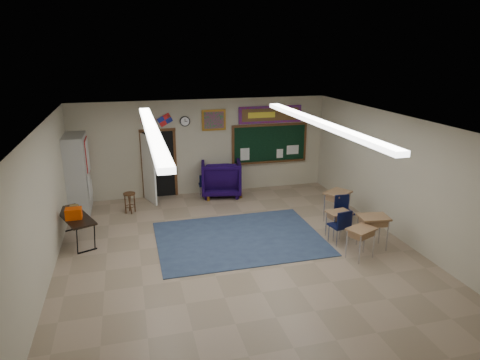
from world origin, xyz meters
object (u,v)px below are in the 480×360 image
object	(u,v)px
student_desk_front_left	(338,223)
wooden_stool	(130,203)
wingback_armchair	(221,177)
student_desk_front_right	(337,205)
folding_table	(76,227)

from	to	relation	value
student_desk_front_left	wooden_stool	size ratio (longest dim) A/B	1.14
wingback_armchair	wooden_stool	distance (m)	2.99
wooden_stool	student_desk_front_right	bearing A→B (deg)	-20.57
wingback_armchair	student_desk_front_right	bearing A→B (deg)	142.16
student_desk_front_right	folding_table	size ratio (longest dim) A/B	0.50
student_desk_front_left	student_desk_front_right	xyz separation A→B (m)	(0.46, 0.97, 0.09)
student_desk_front_right	wooden_stool	size ratio (longest dim) A/B	1.45
student_desk_front_right	folding_table	bearing A→B (deg)	145.22
folding_table	wooden_stool	world-z (taller)	folding_table
student_desk_front_left	wooden_stool	xyz separation A→B (m)	(-4.94, 2.99, -0.07)
wingback_armchair	folding_table	bearing A→B (deg)	41.73
student_desk_front_left	folding_table	xyz separation A→B (m)	(-6.23, 1.41, -0.01)
student_desk_front_left	wooden_stool	world-z (taller)	student_desk_front_left
wingback_armchair	folding_table	size ratio (longest dim) A/B	0.73
wingback_armchair	folding_table	world-z (taller)	wingback_armchair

